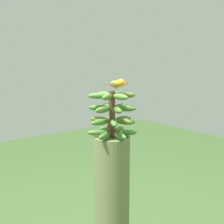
% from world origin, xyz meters
% --- Properties ---
extents(banana_tree, '(0.24, 0.24, 0.98)m').
position_xyz_m(banana_tree, '(0.00, 0.00, 0.49)').
color(banana_tree, olive).
rests_on(banana_tree, ground).
extents(banana_bunch, '(0.32, 0.32, 0.30)m').
position_xyz_m(banana_bunch, '(-0.00, -0.00, 1.13)').
color(banana_bunch, brown).
rests_on(banana_bunch, banana_tree).
extents(perched_bird, '(0.07, 0.17, 0.08)m').
position_xyz_m(perched_bird, '(0.02, -0.04, 1.33)').
color(perched_bird, '#C68933').
rests_on(perched_bird, banana_bunch).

